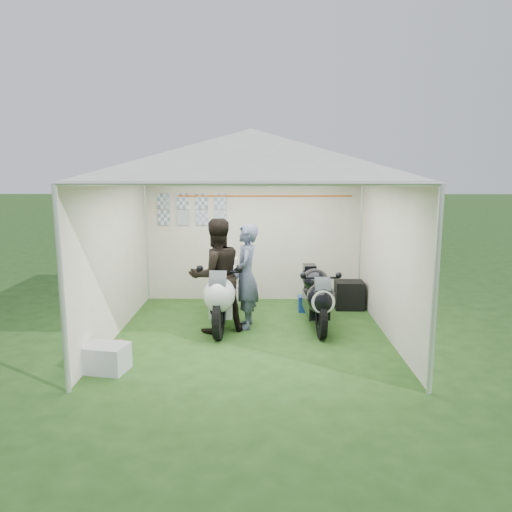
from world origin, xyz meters
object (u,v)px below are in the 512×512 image
at_px(crate_1, 108,357).
at_px(crate_0, 106,358).
at_px(motorcycle_black, 316,295).
at_px(person_dark_jacket, 216,276).
at_px(canopy_tent, 251,159).
at_px(paddock_stand, 309,304).
at_px(equipment_box, 349,295).
at_px(person_blue_jacket, 246,276).
at_px(motorcycle_white, 224,291).

bearing_deg(crate_1, crate_0, -90.00).
relative_size(motorcycle_black, person_dark_jacket, 1.08).
distance_m(canopy_tent, motorcycle_black, 2.31).
bearing_deg(crate_1, canopy_tent, 38.25).
bearing_deg(paddock_stand, crate_1, -137.11).
relative_size(motorcycle_black, crate_1, 5.37).
height_order(equipment_box, crate_0, equipment_box).
xyz_separation_m(person_blue_jacket, equipment_box, (1.79, 1.06, -0.56)).
relative_size(paddock_stand, person_dark_jacket, 0.21).
height_order(motorcycle_white, paddock_stand, motorcycle_white).
bearing_deg(crate_1, paddock_stand, 42.89).
relative_size(motorcycle_white, motorcycle_black, 1.11).
bearing_deg(canopy_tent, paddock_stand, 49.76).
bearing_deg(motorcycle_black, person_blue_jacket, 179.42).
bearing_deg(crate_0, motorcycle_black, 32.45).
height_order(paddock_stand, crate_1, crate_1).
distance_m(paddock_stand, person_blue_jacket, 1.53).
distance_m(paddock_stand, crate_0, 3.76).
xyz_separation_m(canopy_tent, motorcycle_black, (1.00, 0.30, -2.06)).
bearing_deg(crate_0, motorcycle_white, 53.35).
distance_m(person_blue_jacket, equipment_box, 2.15).
bearing_deg(motorcycle_black, paddock_stand, 90.00).
height_order(canopy_tent, crate_0, canopy_tent).
xyz_separation_m(canopy_tent, crate_0, (-1.75, -1.45, -2.41)).
height_order(person_dark_jacket, equipment_box, person_dark_jacket).
bearing_deg(motorcycle_white, equipment_box, 28.81).
bearing_deg(person_dark_jacket, crate_1, 25.80).
bearing_deg(motorcycle_black, crate_0, -149.63).
height_order(canopy_tent, crate_1, canopy_tent).
bearing_deg(motorcycle_black, canopy_tent, -165.24).
height_order(person_dark_jacket, person_blue_jacket, person_dark_jacket).
distance_m(motorcycle_white, paddock_stand, 1.69).
bearing_deg(paddock_stand, motorcycle_white, -149.54).
relative_size(motorcycle_white, person_blue_jacket, 1.28).
xyz_separation_m(paddock_stand, person_dark_jacket, (-1.50, -1.07, 0.73)).
relative_size(canopy_tent, paddock_stand, 15.56).
bearing_deg(canopy_tent, crate_1, -141.75).
distance_m(motorcycle_white, motorcycle_black, 1.44).
bearing_deg(crate_0, crate_1, 90.00).
bearing_deg(person_blue_jacket, person_dark_jacket, -63.33).
distance_m(motorcycle_black, crate_1, 3.25).
relative_size(canopy_tent, equipment_box, 11.50).
bearing_deg(crate_0, canopy_tent, 39.59).
distance_m(equipment_box, crate_1, 4.39).
bearing_deg(equipment_box, canopy_tent, -141.91).
bearing_deg(person_blue_jacket, crate_1, -42.67).
distance_m(canopy_tent, person_blue_jacket, 1.79).
relative_size(motorcycle_white, crate_0, 4.16).
height_order(canopy_tent, equipment_box, canopy_tent).
xyz_separation_m(motorcycle_white, person_dark_jacket, (-0.10, -0.25, 0.30)).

